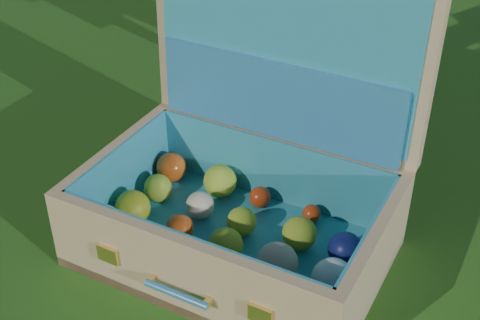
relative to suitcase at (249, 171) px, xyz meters
The scene contains 2 objects.
ground 0.28m from the suitcase, 125.36° to the right, with size 60.00×60.00×0.00m, color #215114.
suitcase is the anchor object (origin of this frame).
Camera 1 is at (0.27, -1.09, 1.07)m, focal length 50.00 mm.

